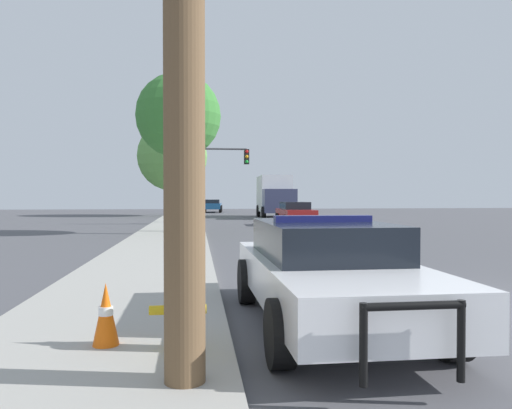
{
  "coord_description": "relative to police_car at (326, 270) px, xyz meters",
  "views": [
    {
      "loc": [
        -3.99,
        -7.38,
        1.75
      ],
      "look_at": [
        -1.31,
        15.02,
        1.32
      ],
      "focal_mm": 35.0,
      "sensor_mm": 36.0,
      "label": 1
    }
  ],
  "objects": [
    {
      "name": "box_truck",
      "position": [
        4.32,
        31.78,
        0.98
      ],
      "size": [
        2.75,
        7.19,
        3.25
      ],
      "rotation": [
        0.0,
        0.0,
        3.1
      ],
      "color": "#333856",
      "rests_on": "ground_plane"
    },
    {
      "name": "traffic_cone",
      "position": [
        -2.71,
        -1.02,
        -0.28
      ],
      "size": [
        0.28,
        0.28,
        0.68
      ],
      "color": "orange",
      "rests_on": "sidewalk_left"
    },
    {
      "name": "fire_hydrant",
      "position": [
        -1.93,
        -1.26,
        -0.16
      ],
      "size": [
        0.6,
        0.26,
        0.86
      ],
      "color": "gold",
      "rests_on": "sidewalk_left"
    },
    {
      "name": "car_background_oncoming",
      "position": [
        3.88,
        21.44,
        -0.02
      ],
      "size": [
        1.9,
        4.12,
        1.35
      ],
      "rotation": [
        0.0,
        0.0,
        3.14
      ],
      "color": "maroon",
      "rests_on": "ground_plane"
    },
    {
      "name": "car_background_distant",
      "position": [
        -0.14,
        43.72,
        -0.03
      ],
      "size": [
        2.16,
        4.49,
        1.29
      ],
      "rotation": [
        0.0,
        0.0,
        -0.08
      ],
      "color": "navy",
      "rests_on": "ground_plane"
    },
    {
      "name": "traffic_light",
      "position": [
        -0.87,
        23.11,
        2.62
      ],
      "size": [
        4.07,
        0.35,
        4.5
      ],
      "color": "#424247",
      "rests_on": "sidewalk_left"
    },
    {
      "name": "ground_plane",
      "position": [
        2.25,
        0.85,
        -0.75
      ],
      "size": [
        110.0,
        110.0,
        0.0
      ],
      "primitive_type": "plane",
      "color": "#4F4F54"
    },
    {
      "name": "police_car",
      "position": [
        0.0,
        0.0,
        0.0
      ],
      "size": [
        2.12,
        5.1,
        1.47
      ],
      "rotation": [
        0.0,
        0.0,
        3.15
      ],
      "color": "white",
      "rests_on": "ground_plane"
    },
    {
      "name": "tree_sidewalk_mid",
      "position": [
        -2.52,
        15.95,
        4.52
      ],
      "size": [
        3.77,
        3.77,
        7.04
      ],
      "color": "brown",
      "rests_on": "sidewalk_left"
    },
    {
      "name": "tree_sidewalk_far",
      "position": [
        -3.72,
        35.29,
        4.23
      ],
      "size": [
        5.76,
        5.76,
        7.73
      ],
      "color": "#4C3823",
      "rests_on": "sidewalk_left"
    },
    {
      "name": "sidewalk_left",
      "position": [
        -2.85,
        0.85,
        -0.68
      ],
      "size": [
        3.0,
        110.0,
        0.13
      ],
      "color": "#A3A099",
      "rests_on": "ground_plane"
    }
  ]
}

